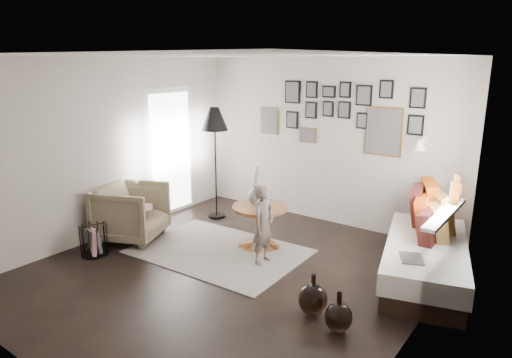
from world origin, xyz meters
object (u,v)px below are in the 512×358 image
Objects in this scene: demijohn_large at (313,299)px; demijohn_small at (339,317)px; armchair at (131,212)px; floor_lamp at (215,123)px; vase at (256,193)px; daybed at (428,251)px; magazine_basket at (94,240)px; pedestal_table at (260,228)px; child at (263,225)px.

demijohn_small is at bearing -18.92° from demijohn_large.
armchair is 0.49× the size of floor_lamp.
vase is 1.32× the size of demijohn_small.
demijohn_large is 0.37m from demijohn_small.
armchair is at bearing -151.06° from vase.
daybed is at bearing 78.64° from demijohn_small.
magazine_basket is 3.48m from demijohn_small.
pedestal_table is 1.89m from armchair.
child is (-1.49, 0.83, 0.36)m from demijohn_small.
child reaches higher than demijohn_large.
magazine_basket is at bearing -98.30° from floor_lamp.
demijohn_large reaches higher than magazine_basket.
daybed reaches higher than demijohn_large.
demijohn_large is (-0.69, -1.57, -0.15)m from daybed.
daybed is at bearing -68.45° from child.
floor_lamp reaches higher than child.
daybed is at bearing -94.37° from armchair.
demijohn_large is 1.10× the size of demijohn_small.
pedestal_table is at bearing 143.04° from demijohn_large.
demijohn_large reaches higher than demijohn_small.
floor_lamp is 3.91m from demijohn_small.
demijohn_large is at bearing -125.69° from child.
floor_lamp reaches higher than pedestal_table.
magazine_basket is (-1.63, -1.54, -0.07)m from pedestal_table.
floor_lamp is (-1.24, 0.58, 0.81)m from vase.
floor_lamp is at bearing 155.08° from vase.
daybed is 2.15× the size of child.
daybed is 1.22× the size of floor_lamp.
magazine_basket is (-3.80, -2.00, -0.12)m from daybed.
magazine_basket is at bearing 160.69° from armchair.
magazine_basket is (-1.55, -1.56, -0.56)m from vase.
pedestal_table reaches higher than magazine_basket.
vase reaches higher than demijohn_large.
vase is at bearing 45.23° from magazine_basket.
vase is 0.61× the size of armchair.
floor_lamp is (-3.49, 0.14, 1.25)m from daybed.
child is at bearing -100.39° from armchair.
vase is at bearing 165.96° from pedestal_table.
pedestal_table is 1.78× the size of magazine_basket.
demijohn_small is (1.83, -1.23, -0.12)m from pedestal_table.
magazine_basket is (0.05, -0.68, -0.20)m from armchair.
pedestal_table is 2.22m from daybed.
floor_lamp is at bearing 81.70° from magazine_basket.
vase is 0.65m from child.
vase is 1.20× the size of demijohn_large.
pedestal_table is 1.85m from demijohn_large.
pedestal_table is 1.84× the size of demijohn_small.
magazine_basket is 2.30m from child.
daybed is 1.72m from demijohn_large.
child reaches higher than daybed.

